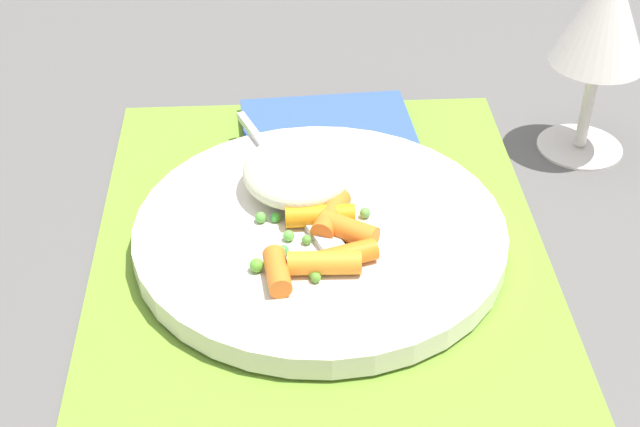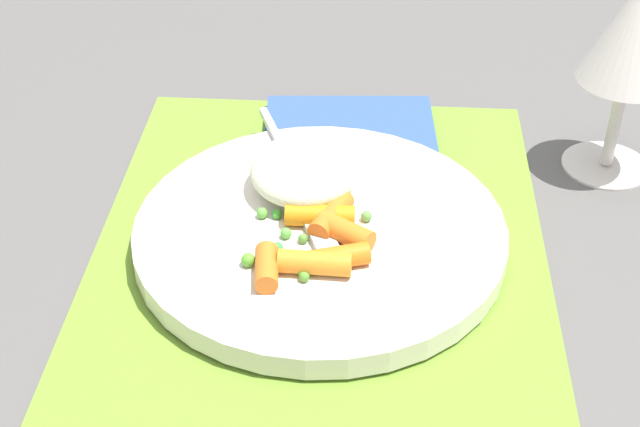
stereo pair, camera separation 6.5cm
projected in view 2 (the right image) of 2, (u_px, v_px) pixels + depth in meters
ground_plane at (320, 250)px, 0.68m from camera, size 2.40×2.40×0.00m
placemat at (320, 247)px, 0.68m from camera, size 0.42×0.33×0.01m
plate at (320, 234)px, 0.67m from camera, size 0.27×0.27×0.02m
rice_mound at (304, 170)px, 0.69m from camera, size 0.09×0.08×0.03m
carrot_portion at (320, 240)px, 0.64m from camera, size 0.10×0.08×0.02m
pea_scatter at (296, 240)px, 0.65m from camera, size 0.09×0.09×0.01m
fork at (303, 189)px, 0.70m from camera, size 0.19×0.08×0.01m
wine_glass at (634, 35)px, 0.70m from camera, size 0.08×0.08×0.17m
napkin at (349, 126)px, 0.80m from camera, size 0.10×0.15×0.01m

